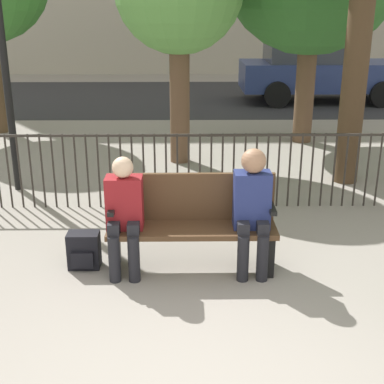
% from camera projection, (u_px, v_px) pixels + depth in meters
% --- Properties ---
extents(park_bench, '(1.60, 0.45, 0.92)m').
position_uv_depth(park_bench, '(192.00, 220.00, 5.12)').
color(park_bench, '#4C331E').
rests_on(park_bench, ground).
extents(seated_person_0, '(0.34, 0.39, 1.15)m').
position_uv_depth(seated_person_0, '(124.00, 210.00, 4.94)').
color(seated_person_0, black).
rests_on(seated_person_0, ground).
extents(seated_person_1, '(0.34, 0.39, 1.22)m').
position_uv_depth(seated_person_1, '(252.00, 205.00, 4.94)').
color(seated_person_1, black).
rests_on(seated_person_1, ground).
extents(backpack, '(0.31, 0.23, 0.36)m').
position_uv_depth(backpack, '(84.00, 251.00, 5.20)').
color(backpack, black).
rests_on(backpack, ground).
extents(fence_railing, '(9.01, 0.03, 0.95)m').
position_uv_depth(fence_railing, '(189.00, 164.00, 6.63)').
color(fence_railing, '#2D2823').
rests_on(fence_railing, ground).
extents(street_surface, '(24.00, 6.00, 0.01)m').
position_uv_depth(street_surface, '(187.00, 97.00, 14.64)').
color(street_surface, '#2B2B2D').
rests_on(street_surface, ground).
extents(parked_car_0, '(4.20, 1.94, 1.62)m').
position_uv_depth(parked_car_0, '(320.00, 69.00, 13.76)').
color(parked_car_0, navy).
rests_on(parked_car_0, ground).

